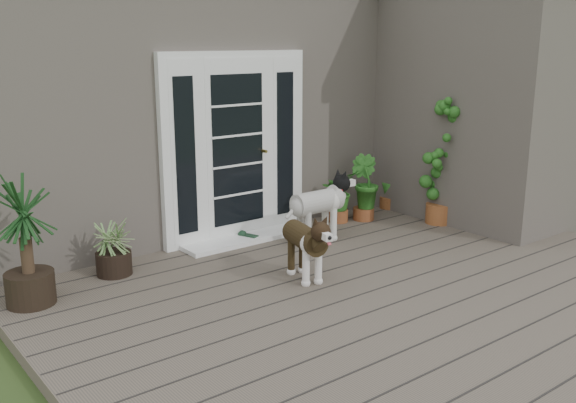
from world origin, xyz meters
TOP-DOWN VIEW (x-y plane):
  - deck at (0.00, 0.40)m, footprint 6.20×4.60m
  - house_main at (0.00, 4.65)m, footprint 7.40×4.00m
  - house_wing at (2.90, 1.50)m, footprint 1.60×2.40m
  - door_unit at (-0.20, 2.60)m, footprint 1.90×0.14m
  - door_step at (-0.20, 2.40)m, footprint 1.60×0.40m
  - brindle_dog at (-0.46, 1.02)m, footprint 0.48×0.79m
  - white_dog at (0.41, 1.86)m, footprint 0.83×0.36m
  - spider_plant at (-1.87, 2.29)m, footprint 0.59×0.59m
  - yucca at (-2.75, 2.04)m, footprint 1.01×1.01m
  - herb_a at (1.17, 2.32)m, footprint 0.56×0.56m
  - herb_b at (1.49, 2.20)m, footprint 0.46×0.46m
  - herb_c at (2.21, 2.40)m, footprint 0.34×0.34m
  - sapling at (2.14, 1.50)m, footprint 0.57×0.57m
  - clog_left at (-0.18, 2.40)m, footprint 0.21×0.30m
  - clog_right at (0.44, 2.07)m, footprint 0.22×0.31m

SIDE VIEW (x-z plane):
  - deck at x=0.00m, z-range 0.00..0.12m
  - door_step at x=-0.20m, z-range 0.12..0.17m
  - clog_left at x=-0.18m, z-range 0.12..0.20m
  - clog_right at x=0.44m, z-range 0.12..0.20m
  - herb_c at x=2.21m, z-range 0.12..0.65m
  - herb_a at x=1.17m, z-range 0.12..0.69m
  - brindle_dog at x=-0.46m, z-range 0.12..0.74m
  - spider_plant at x=-1.87m, z-range 0.12..0.74m
  - herb_b at x=1.49m, z-range 0.12..0.74m
  - white_dog at x=0.41m, z-range 0.12..0.81m
  - yucca at x=-2.75m, z-range 0.12..1.28m
  - sapling at x=2.14m, z-range 0.12..1.90m
  - door_unit at x=-0.20m, z-range 0.12..2.27m
  - house_main at x=0.00m, z-range 0.00..3.10m
  - house_wing at x=2.90m, z-range 0.00..3.10m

